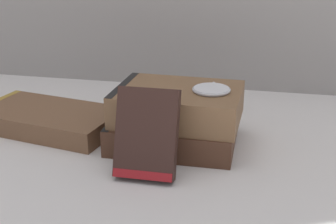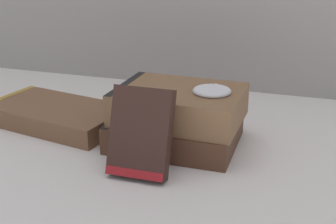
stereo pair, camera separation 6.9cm
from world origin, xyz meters
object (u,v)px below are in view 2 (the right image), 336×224
Objects in this scene: book_flat_bottom at (172,131)px; reading_glasses at (153,106)px; book_flat_top at (176,104)px; book_side_left at (54,114)px; book_leaning_front at (141,136)px; pocket_watch at (212,91)px.

book_flat_bottom reaches higher than reading_glasses.
book_flat_top is 0.76× the size of book_side_left.
book_leaning_front is at bearing -97.45° from book_flat_top.
book_flat_bottom is 0.18m from reading_glasses.
book_side_left is at bearing 176.24° from pocket_watch.
pocket_watch is (0.30, -0.02, 0.08)m from book_side_left.
reading_glasses is (-0.15, 0.16, -0.10)m from pocket_watch.
pocket_watch is at bearing 0.63° from book_flat_top.
pocket_watch is at bearing 6.97° from book_side_left.
book_leaning_front is (-0.01, -0.11, 0.04)m from book_flat_bottom.
book_flat_top is 0.19m from reading_glasses.
book_flat_top is at bearing -13.49° from book_flat_bottom.
reading_glasses is at bearing 120.20° from book_flat_bottom.
book_flat_top is at bearing 6.34° from book_side_left.
book_flat_top is 0.06m from pocket_watch.
book_flat_bottom is at bearing -41.14° from reading_glasses.
book_flat_top is 3.19× the size of pocket_watch.
book_flat_bottom is 1.57× the size of book_leaning_front.
book_side_left is at bearing 177.38° from book_flat_top.
book_leaning_front reaches higher than reading_glasses.
book_flat_top is 0.12m from book_leaning_front.
book_leaning_front is 2.02× the size of pocket_watch.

